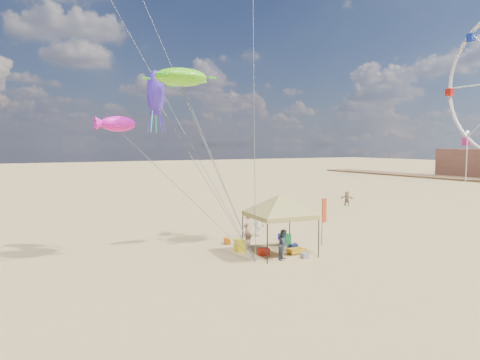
{
  "coord_description": "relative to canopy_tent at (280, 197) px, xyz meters",
  "views": [
    {
      "loc": [
        -11.98,
        -18.26,
        5.95
      ],
      "look_at": [
        0.0,
        3.0,
        4.0
      ],
      "focal_mm": 33.12,
      "sensor_mm": 36.0,
      "label": 1
    }
  ],
  "objects": [
    {
      "name": "cooler_blue",
      "position": [
        2.3,
        2.94,
        -2.96
      ],
      "size": [
        0.54,
        0.38,
        0.38
      ],
      "primitive_type": "cube",
      "color": "#2016B4",
      "rests_on": "ground"
    },
    {
      "name": "person_far_c",
      "position": [
        16.51,
        12.48,
        -2.41
      ],
      "size": [
        1.28,
        1.25,
        1.47
      ],
      "primitive_type": "imported",
      "rotation": [
        0.0,
        0.0,
        5.52
      ],
      "color": "tan",
      "rests_on": "ground"
    },
    {
      "name": "person_near_a",
      "position": [
        -0.42,
        2.72,
        -2.2
      ],
      "size": [
        0.83,
        0.76,
        1.9
      ],
      "primitive_type": "imported",
      "rotation": [
        0.0,
        0.0,
        3.71
      ],
      "color": "tan",
      "rests_on": "ground"
    },
    {
      "name": "fish_kite",
      "position": [
        -7.63,
        3.92,
        3.9
      ],
      "size": [
        1.94,
        1.09,
        0.83
      ],
      "primitive_type": "ellipsoid",
      "rotation": [
        0.0,
        0.0,
        -0.09
      ],
      "color": "#F617BC",
      "rests_on": "ground"
    },
    {
      "name": "lamp_north",
      "position": [
        53.44,
        24.62,
        2.37
      ],
      "size": [
        0.5,
        0.5,
        8.25
      ],
      "color": "silver",
      "rests_on": "ground"
    },
    {
      "name": "beach_cart",
      "position": [
        0.78,
        -0.48,
        -2.95
      ],
      "size": [
        0.9,
        0.5,
        0.24
      ],
      "primitive_type": "cube",
      "color": "yellow",
      "rests_on": "ground"
    },
    {
      "name": "cooler_red",
      "position": [
        -0.9,
        0.18,
        -2.96
      ],
      "size": [
        0.54,
        0.38,
        0.38
      ],
      "primitive_type": "cube",
      "color": "red",
      "rests_on": "ground"
    },
    {
      "name": "crate_grey",
      "position": [
        0.6,
        -1.45,
        -3.01
      ],
      "size": [
        0.34,
        0.3,
        0.28
      ],
      "primitive_type": "cube",
      "color": "gray",
      "rests_on": "ground"
    },
    {
      "name": "person_near_b",
      "position": [
        -0.5,
        -1.12,
        -2.35
      ],
      "size": [
        0.98,
        0.96,
        1.59
      ],
      "primitive_type": "imported",
      "rotation": [
        0.0,
        0.0,
        0.7
      ],
      "color": "#383F4D",
      "rests_on": "ground"
    },
    {
      "name": "bag_navy",
      "position": [
        1.18,
        0.38,
        -2.97
      ],
      "size": [
        0.69,
        0.54,
        0.36
      ],
      "primitive_type": "cylinder",
      "rotation": [
        0.0,
        1.57,
        0.35
      ],
      "color": "#0E153E",
      "rests_on": "ground"
    },
    {
      "name": "person_near_c",
      "position": [
        1.41,
        4.55,
        -2.29
      ],
      "size": [
        1.18,
        0.76,
        1.72
      ],
      "primitive_type": "imported",
      "rotation": [
        0.0,
        0.0,
        3.26
      ],
      "color": "beige",
      "rests_on": "ground"
    },
    {
      "name": "turtle_kite",
      "position": [
        -4.82,
        2.05,
        6.28
      ],
      "size": [
        3.27,
        2.91,
        0.91
      ],
      "primitive_type": "ellipsoid",
      "rotation": [
        0.0,
        0.0,
        0.3
      ],
      "color": "#5BD717",
      "rests_on": "ground"
    },
    {
      "name": "ground",
      "position": [
        -1.56,
        -1.38,
        -3.15
      ],
      "size": [
        280.0,
        280.0,
        0.0
      ],
      "primitive_type": "plane",
      "color": "tan",
      "rests_on": "ground"
    },
    {
      "name": "canopy_tent",
      "position": [
        0.0,
        0.0,
        0.0
      ],
      "size": [
        6.1,
        6.1,
        3.78
      ],
      "color": "black",
      "rests_on": "ground"
    },
    {
      "name": "chair_green",
      "position": [
        1.47,
        1.49,
        -2.8
      ],
      "size": [
        0.5,
        0.5,
        0.7
      ],
      "primitive_type": "cube",
      "color": "#167B37",
      "rests_on": "ground"
    },
    {
      "name": "chair_yellow",
      "position": [
        -1.64,
        1.47,
        -2.8
      ],
      "size": [
        0.5,
        0.5,
        0.7
      ],
      "primitive_type": "cube",
      "color": "yellow",
      "rests_on": "ground"
    },
    {
      "name": "feather_flag",
      "position": [
        3.54,
        0.53,
        -1.25
      ],
      "size": [
        0.42,
        0.13,
        2.82
      ],
      "color": "black",
      "rests_on": "ground"
    },
    {
      "name": "bag_orange",
      "position": [
        -1.33,
        3.61,
        -2.97
      ],
      "size": [
        0.54,
        0.69,
        0.36
      ],
      "primitive_type": "cylinder",
      "rotation": [
        0.0,
        1.57,
        1.22
      ],
      "color": "#D5660B",
      "rests_on": "ground"
    },
    {
      "name": "squid_kite",
      "position": [
        -5.34,
        4.55,
        5.68
      ],
      "size": [
        1.21,
        1.21,
        2.57
      ],
      "primitive_type": "ellipsoid",
      "rotation": [
        0.0,
        0.0,
        -0.26
      ],
      "color": "#4325C3",
      "rests_on": "ground"
    }
  ]
}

